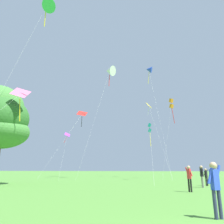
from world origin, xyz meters
name	(u,v)px	position (x,y,z in m)	size (l,w,h in m)	color
kite_yellow_diamond	(149,108)	(-6.52, 38.58, 13.55)	(4.53, 8.98, 14.93)	yellow
kite_white_distant	(109,71)	(-12.98, 31.68, 19.52)	(3.01, 10.76, 20.68)	white
kite_red_high	(81,116)	(-20.73, 37.03, 12.40)	(3.03, 12.32, 13.85)	red
kite_teal_box	(150,129)	(-5.53, 27.73, 7.38)	(1.52, 11.33, 8.22)	teal
kite_orange_box	(171,104)	(-2.12, 33.52, 12.60)	(2.48, 4.54, 13.63)	orange
kite_blue_delta	(149,70)	(-6.34, 40.08, 22.81)	(4.34, 12.52, 23.70)	blue
kite_pink_low	(19,99)	(-16.25, 11.89, 8.04)	(4.05, 11.80, 9.41)	pink
kite_purple_streamer	(67,137)	(-20.47, 30.32, 7.06)	(3.02, 7.60, 8.02)	purple
kite_green_small	(46,6)	(-16.07, 14.58, 20.66)	(4.32, 7.07, 21.77)	green
person_far_back	(189,176)	(-1.44, 11.39, 1.04)	(0.47, 0.43, 1.72)	black
person_in_blue_jacket	(206,175)	(0.42, 17.77, 0.94)	(0.43, 0.38, 1.56)	black
person_in_red_shirt	(202,174)	(-0.18, 15.59, 1.08)	(0.26, 0.57, 1.79)	gray
person_with_spool	(215,184)	(-1.17, 2.87, 1.02)	(0.52, 0.34, 1.70)	#2D3351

